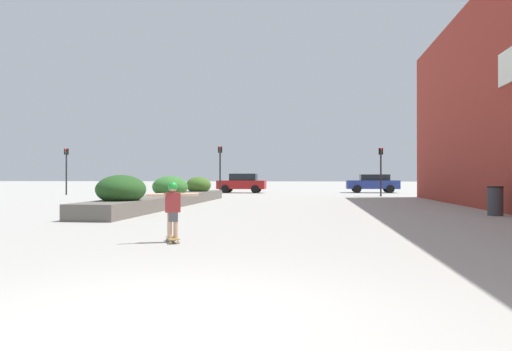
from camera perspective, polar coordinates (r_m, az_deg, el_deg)
name	(u,v)px	position (r m, az deg, el deg)	size (l,w,h in m)	color
ground_plane	(168,323)	(4.35, -11.00, -17.65)	(300.00, 300.00, 0.00)	#A3A099
planter_box	(168,195)	(21.07, -10.95, -2.47)	(1.72, 15.73, 1.39)	#605B54
skateboard	(173,239)	(9.39, -10.37, -7.81)	(0.45, 0.63, 0.09)	olive
skateboarder	(173,204)	(9.32, -10.37, -3.52)	(0.97, 0.53, 1.13)	tan
trash_bin	(495,201)	(17.59, 27.73, -2.83)	(0.52, 0.52, 1.00)	#38383D
car_leftmost	(373,183)	(40.28, 14.40, -0.92)	(4.36, 1.98, 1.57)	navy
car_center_left	(242,183)	(38.77, -1.74, -0.93)	(4.07, 1.84, 1.63)	maroon
traffic_light_left	(220,162)	(32.82, -4.52, 1.67)	(0.28, 0.30, 3.54)	black
traffic_light_right	(381,163)	(32.66, 15.34, 1.48)	(0.28, 0.30, 3.35)	black
traffic_light_far_left	(66,163)	(36.86, -22.64, 1.41)	(0.28, 0.30, 3.47)	black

